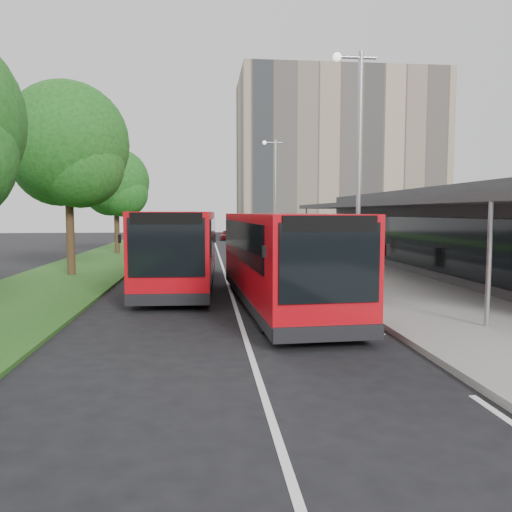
{
  "coord_description": "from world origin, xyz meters",
  "views": [
    {
      "loc": [
        -0.9,
        -14.32,
        2.91
      ],
      "look_at": [
        0.73,
        1.75,
        1.5
      ],
      "focal_mm": 35.0,
      "sensor_mm": 36.0,
      "label": 1
    }
  ],
  "objects_px": {
    "car_near": "(227,235)",
    "car_far": "(202,232)",
    "lamp_post_near": "(357,158)",
    "lamp_post_far": "(274,188)",
    "litter_bin": "(337,258)",
    "bus_main": "(280,259)",
    "tree_mid": "(68,151)",
    "tree_far": "(116,186)",
    "bus_second": "(181,249)",
    "bollard": "(292,246)"
  },
  "relations": [
    {
      "from": "bus_main",
      "to": "car_far",
      "type": "xyz_separation_m",
      "value": [
        -2.7,
        44.3,
        -0.92
      ]
    },
    {
      "from": "car_near",
      "to": "lamp_post_near",
      "type": "bearing_deg",
      "value": -79.1
    },
    {
      "from": "bus_main",
      "to": "bus_second",
      "type": "bearing_deg",
      "value": 122.33
    },
    {
      "from": "tree_far",
      "to": "bollard",
      "type": "bearing_deg",
      "value": -10.53
    },
    {
      "from": "tree_far",
      "to": "lamp_post_near",
      "type": "distance_m",
      "value": 22.06
    },
    {
      "from": "lamp_post_far",
      "to": "bus_main",
      "type": "height_order",
      "value": "lamp_post_far"
    },
    {
      "from": "car_near",
      "to": "bus_main",
      "type": "bearing_deg",
      "value": -83.38
    },
    {
      "from": "bus_second",
      "to": "bollard",
      "type": "height_order",
      "value": "bus_second"
    },
    {
      "from": "bus_main",
      "to": "lamp_post_far",
      "type": "bearing_deg",
      "value": 79.61
    },
    {
      "from": "lamp_post_far",
      "to": "car_far",
      "type": "height_order",
      "value": "lamp_post_far"
    },
    {
      "from": "lamp_post_near",
      "to": "tree_far",
      "type": "bearing_deg",
      "value": 120.29
    },
    {
      "from": "bus_main",
      "to": "lamp_post_near",
      "type": "bearing_deg",
      "value": 21.37
    },
    {
      "from": "lamp_post_far",
      "to": "bus_second",
      "type": "distance_m",
      "value": 18.01
    },
    {
      "from": "tree_mid",
      "to": "tree_far",
      "type": "height_order",
      "value": "tree_mid"
    },
    {
      "from": "tree_mid",
      "to": "bus_second",
      "type": "relative_size",
      "value": 0.83
    },
    {
      "from": "tree_far",
      "to": "litter_bin",
      "type": "bearing_deg",
      "value": -40.3
    },
    {
      "from": "car_near",
      "to": "car_far",
      "type": "bearing_deg",
      "value": 118.83
    },
    {
      "from": "litter_bin",
      "to": "car_near",
      "type": "distance_m",
      "value": 28.6
    },
    {
      "from": "tree_mid",
      "to": "car_far",
      "type": "distance_m",
      "value": 36.8
    },
    {
      "from": "lamp_post_near",
      "to": "litter_bin",
      "type": "relative_size",
      "value": 8.31
    },
    {
      "from": "lamp_post_far",
      "to": "car_near",
      "type": "distance_m",
      "value": 17.26
    },
    {
      "from": "tree_mid",
      "to": "bollard",
      "type": "distance_m",
      "value": 16.21
    },
    {
      "from": "lamp_post_far",
      "to": "car_near",
      "type": "height_order",
      "value": "lamp_post_far"
    },
    {
      "from": "bus_main",
      "to": "car_near",
      "type": "xyz_separation_m",
      "value": [
        -0.03,
        37.76,
        -0.94
      ]
    },
    {
      "from": "lamp_post_near",
      "to": "lamp_post_far",
      "type": "distance_m",
      "value": 20.0
    },
    {
      "from": "lamp_post_far",
      "to": "tree_far",
      "type": "bearing_deg",
      "value": -175.13
    },
    {
      "from": "tree_far",
      "to": "bus_second",
      "type": "distance_m",
      "value": 16.88
    },
    {
      "from": "tree_far",
      "to": "car_near",
      "type": "xyz_separation_m",
      "value": [
        8.37,
        17.47,
        -4.18
      ]
    },
    {
      "from": "tree_far",
      "to": "bus_second",
      "type": "bearing_deg",
      "value": -71.84
    },
    {
      "from": "lamp_post_near",
      "to": "bollard",
      "type": "relative_size",
      "value": 7.77
    },
    {
      "from": "litter_bin",
      "to": "car_far",
      "type": "height_order",
      "value": "litter_bin"
    },
    {
      "from": "car_near",
      "to": "car_far",
      "type": "relative_size",
      "value": 0.95
    },
    {
      "from": "lamp_post_near",
      "to": "bus_second",
      "type": "relative_size",
      "value": 0.76
    },
    {
      "from": "lamp_post_near",
      "to": "car_near",
      "type": "height_order",
      "value": "lamp_post_near"
    },
    {
      "from": "tree_mid",
      "to": "lamp_post_near",
      "type": "bearing_deg",
      "value": -32.36
    },
    {
      "from": "bus_main",
      "to": "car_near",
      "type": "relative_size",
      "value": 3.25
    },
    {
      "from": "litter_bin",
      "to": "car_far",
      "type": "bearing_deg",
      "value": 101.43
    },
    {
      "from": "bus_second",
      "to": "car_near",
      "type": "relative_size",
      "value": 3.3
    },
    {
      "from": "tree_mid",
      "to": "bus_main",
      "type": "relative_size",
      "value": 0.85
    },
    {
      "from": "lamp_post_near",
      "to": "lamp_post_far",
      "type": "height_order",
      "value": "same"
    },
    {
      "from": "bollard",
      "to": "bus_main",
      "type": "bearing_deg",
      "value": -101.06
    },
    {
      "from": "bus_main",
      "to": "litter_bin",
      "type": "relative_size",
      "value": 10.68
    },
    {
      "from": "lamp_post_near",
      "to": "lamp_post_far",
      "type": "relative_size",
      "value": 1.0
    },
    {
      "from": "bollard",
      "to": "lamp_post_far",
      "type": "bearing_deg",
      "value": 104.19
    },
    {
      "from": "tree_mid",
      "to": "bus_second",
      "type": "bearing_deg",
      "value": -35.95
    },
    {
      "from": "bus_main",
      "to": "bollard",
      "type": "height_order",
      "value": "bus_main"
    },
    {
      "from": "bus_main",
      "to": "bollard",
      "type": "distance_m",
      "value": 18.44
    },
    {
      "from": "lamp_post_far",
      "to": "litter_bin",
      "type": "relative_size",
      "value": 8.31
    },
    {
      "from": "litter_bin",
      "to": "lamp_post_near",
      "type": "bearing_deg",
      "value": -100.96
    },
    {
      "from": "bus_main",
      "to": "car_far",
      "type": "height_order",
      "value": "bus_main"
    }
  ]
}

